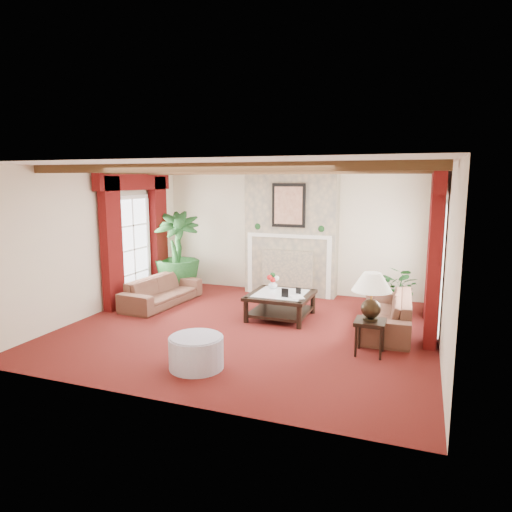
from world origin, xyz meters
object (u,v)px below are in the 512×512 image
at_px(sofa_left, 162,286).
at_px(sofa_right, 386,306).
at_px(potted_palm, 177,270).
at_px(ottoman, 196,352).
at_px(side_table, 370,337).
at_px(coffee_table, 281,306).

xyz_separation_m(sofa_left, sofa_right, (4.35, -0.06, 0.03)).
distance_m(sofa_left, potted_palm, 1.08).
xyz_separation_m(sofa_right, ottoman, (-2.24, -2.52, -0.18)).
relative_size(sofa_right, side_table, 4.06).
xyz_separation_m(sofa_left, side_table, (4.22, -1.29, -0.11)).
xyz_separation_m(sofa_left, ottoman, (2.12, -2.58, -0.15)).
bearing_deg(ottoman, coffee_table, 81.17).
height_order(sofa_left, potted_palm, potted_palm).
height_order(sofa_right, coffee_table, sofa_right).
height_order(potted_palm, ottoman, potted_palm).
bearing_deg(side_table, coffee_table, 144.30).
bearing_deg(sofa_right, coffee_table, -92.29).
bearing_deg(side_table, ottoman, -148.52).
bearing_deg(potted_palm, sofa_right, -13.41).
bearing_deg(sofa_left, potted_palm, 17.97).
height_order(sofa_right, side_table, sofa_right).
bearing_deg(coffee_table, potted_palm, 158.91).
height_order(potted_palm, side_table, potted_palm).
height_order(sofa_left, ottoman, sofa_left).
height_order(sofa_left, side_table, sofa_left).
bearing_deg(sofa_right, side_table, -8.19).
distance_m(sofa_left, sofa_right, 4.35).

